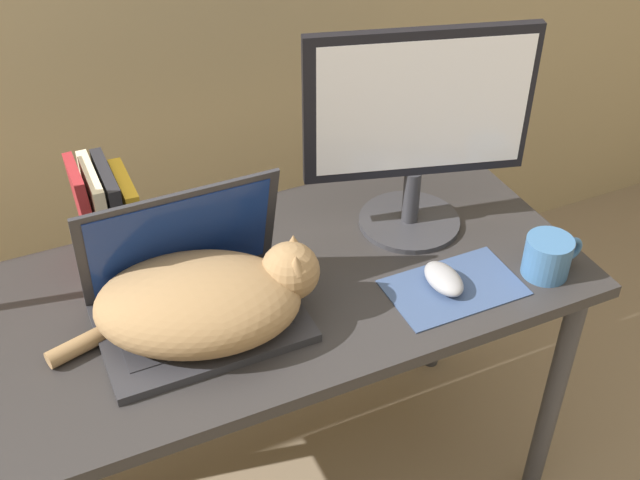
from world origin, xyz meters
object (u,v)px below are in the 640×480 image
Objects in this scene: laptop at (195,297)px; cat at (206,300)px; mug at (548,256)px; external_monitor at (417,126)px; computer_mouse at (444,279)px; book_row at (108,216)px.

laptop reaches higher than cat.
external_monitor is at bearing 123.10° from mug.
external_monitor is at bearing 10.32° from laptop.
cat is 1.12× the size of external_monitor.
external_monitor is 0.31m from computer_mouse.
laptop is at bearing 165.81° from computer_mouse.
laptop is at bearing 166.35° from mug.
cat is 0.46m from computer_mouse.
mug is (0.67, -0.16, -0.01)m from laptop.
mug is (0.17, -0.26, -0.20)m from external_monitor.
book_row is at bearing 147.30° from computer_mouse.
computer_mouse is 0.67m from book_row.
computer_mouse is at bearing -14.19° from laptop.
laptop reaches higher than mug.
mug is at bearing -10.34° from cat.
computer_mouse is (-0.04, -0.21, -0.22)m from external_monitor.
cat is at bearing -69.46° from book_row.
cat is 2.20× the size of book_row.
computer_mouse is 0.22m from mug.
book_row is 0.87m from mug.
laptop is 0.05m from cat.
external_monitor is at bearing 15.12° from cat.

